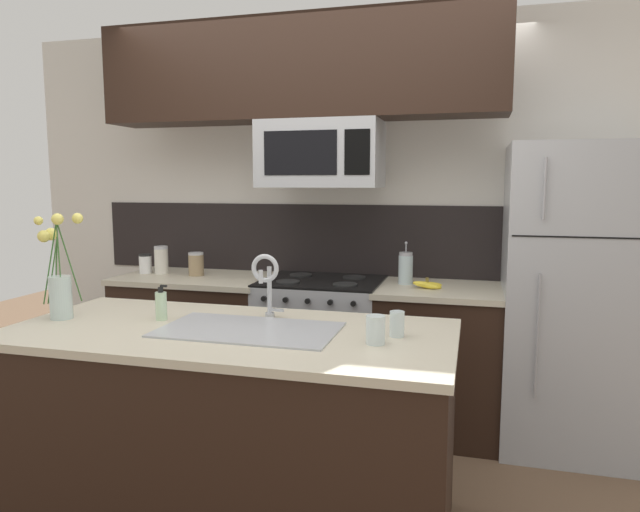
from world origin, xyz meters
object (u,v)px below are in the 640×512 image
Objects in this scene: sink_faucet at (266,277)px; flower_vase at (59,284)px; storage_jar_medium at (161,260)px; drinking_glass at (376,330)px; dish_soap_bottle at (161,305)px; french_press at (406,268)px; stove_range at (322,350)px; storage_jar_tall at (145,264)px; storage_jar_short at (196,264)px; microwave at (321,154)px; banana_bunch at (427,285)px; refrigerator at (577,299)px; spare_glass at (397,324)px.

flower_vase is at bearing -165.72° from sink_faucet.
storage_jar_medium is 2.18m from drinking_glass.
flower_vase is at bearing 178.47° from drinking_glass.
sink_faucet reaches higher than storage_jar_medium.
dish_soap_bottle is at bearing 10.95° from flower_vase.
french_press is at bearing 91.85° from drinking_glass.
dish_soap_bottle reaches higher than drinking_glass.
french_press is 0.87× the size of sink_faucet.
stove_range is 0.76m from french_press.
french_press reaches higher than stove_range.
sink_faucet is at bearing 14.28° from flower_vase.
storage_jar_tall is at bearing -178.63° from french_press.
french_press is at bearing 1.72° from storage_jar_short.
microwave is 1.03m from banana_bunch.
storage_jar_medium is at bearing 177.91° from microwave.
refrigerator is at bearing -0.03° from storage_jar_medium.
flower_vase is (-0.92, -1.27, 0.61)m from stove_range.
storage_jar_short is at bearing 0.12° from storage_jar_tall.
spare_glass reaches higher than banana_bunch.
microwave is at bearing -2.47° from storage_jar_short.
flower_vase is at bearing -79.59° from storage_jar_medium.
storage_jar_medium is (-2.68, 0.00, 0.13)m from refrigerator.
spare_glass is at bearing -0.01° from dish_soap_bottle.
spare_glass is (0.64, -1.18, 0.50)m from stove_range.
dish_soap_bottle is 0.49m from flower_vase.
banana_bunch is 0.20m from french_press.
refrigerator is (1.52, 0.02, 0.42)m from stove_range.
french_press is at bearing 42.57° from flower_vase.
french_press reaches higher than drinking_glass.
stove_range is 4.90× the size of banana_bunch.
storage_jar_tall is 1.34m from flower_vase.
microwave is 2.43× the size of sink_faucet.
sink_faucet is 1.85× the size of dish_soap_bottle.
stove_range is 1.25m from microwave.
microwave reaches higher than sink_faucet.
sink_faucet is at bearing 153.56° from drinking_glass.
french_press is at bearing 51.77° from dish_soap_bottle.
french_press reaches higher than banana_bunch.
storage_jar_medium is at bearing 177.45° from banana_bunch.
storage_jar_short is 0.96× the size of dish_soap_bottle.
dish_soap_bottle is at bearing -128.23° from french_press.
storage_jar_medium is at bearing 142.41° from drinking_glass.
storage_jar_short is (-0.89, 0.04, -0.72)m from microwave.
storage_jar_medium is 1.83m from banana_bunch.
storage_jar_short is 0.83× the size of banana_bunch.
stove_range is 1.57m from refrigerator.
flower_vase is at bearing -126.00° from stove_range.
refrigerator reaches higher than stove_range.
banana_bunch is at bearing -174.61° from refrigerator.
storage_jar_short is at bearing 110.28° from dish_soap_bottle.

